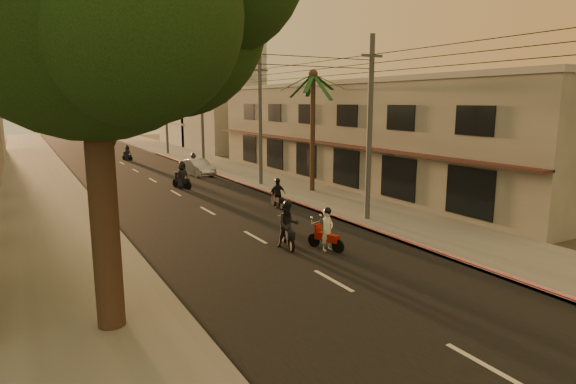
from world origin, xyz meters
name	(u,v)px	position (x,y,z in m)	size (l,w,h in m)	color
ground	(372,303)	(0.00, 0.00, 0.00)	(160.00, 160.00, 0.00)	#383023
road	(176,193)	(0.00, 20.00, 0.01)	(10.00, 140.00, 0.02)	black
sidewalk_right	(277,183)	(7.50, 20.00, 0.06)	(5.00, 140.00, 0.12)	slate
sidewalk_left	(48,204)	(-7.50, 20.00, 0.06)	(5.00, 140.00, 0.12)	slate
curb_stripe	(281,197)	(5.10, 15.00, 0.10)	(0.20, 60.00, 0.20)	red
shophouse_row	(366,132)	(13.95, 18.00, 3.65)	(8.80, 34.20, 7.30)	gray
distant_tower	(209,43)	(16.00, 56.00, 14.00)	(12.10, 12.10, 28.00)	#B7B5B2
palm_tree	(313,81)	(8.00, 16.00, 7.15)	(5.00, 5.00, 8.20)	black
utility_poles	(260,92)	(6.20, 20.00, 6.54)	(1.20, 48.26, 9.00)	#38383A
filler_right	(228,126)	(14.00, 45.00, 3.00)	(8.00, 14.00, 6.00)	#A09990
scooter_red	(327,231)	(1.72, 4.93, 0.79)	(0.92, 1.75, 1.77)	black
scooter_mid_a	(288,226)	(0.57, 6.07, 0.91)	(1.30, 1.97, 1.99)	black
scooter_mid_b	(277,195)	(3.70, 12.81, 0.77)	(1.03, 1.74, 1.71)	black
scooter_far_a	(182,176)	(0.90, 21.40, 0.87)	(1.27, 1.86, 1.92)	black
scooter_far_b	(194,163)	(4.20, 28.87, 0.74)	(1.01, 1.67, 1.64)	black
parked_car	(198,167)	(3.87, 26.73, 0.66)	(1.74, 4.11, 1.32)	#A1A3A9
scooter_far_c	(127,153)	(0.96, 40.01, 0.72)	(1.09, 1.50, 1.58)	black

